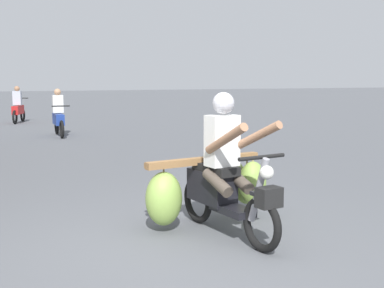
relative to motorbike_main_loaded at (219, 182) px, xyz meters
The scene contains 4 objects.
ground_plane 1.08m from the motorbike_main_loaded, 135.22° to the right, with size 120.00×120.00×0.00m, color #56595E.
motorbike_main_loaded is the anchor object (origin of this frame).
motorbike_distant_ahead_left 10.03m from the motorbike_main_loaded, 92.61° to the left, with size 0.50×1.62×1.40m.
motorbike_distant_far_ahead 15.00m from the motorbike_main_loaded, 94.94° to the left, with size 0.69×1.56×1.40m.
Camera 1 is at (-1.79, -4.46, 1.74)m, focal length 46.90 mm.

